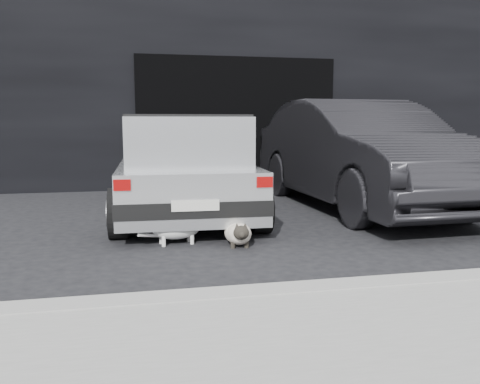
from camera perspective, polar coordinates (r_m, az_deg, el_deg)
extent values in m
plane|color=black|center=(6.27, -1.59, -4.28)|extent=(80.00, 80.00, 0.00)
cube|color=black|center=(12.27, -2.31, 13.36)|extent=(34.00, 4.00, 5.00)
cube|color=black|center=(10.24, -0.29, 7.74)|extent=(4.00, 0.10, 2.60)
cube|color=gray|center=(4.23, 19.03, -9.87)|extent=(18.00, 0.25, 0.12)
cube|color=silver|center=(7.24, -6.46, 1.12)|extent=(1.82, 3.84, 0.60)
cube|color=silver|center=(7.01, -6.43, 5.83)|extent=(1.57, 2.57, 0.60)
cube|color=black|center=(7.01, -6.43, 5.83)|extent=(1.58, 2.48, 0.49)
cube|color=black|center=(5.45, -5.10, -1.99)|extent=(1.71, 0.21, 0.17)
cube|color=black|center=(9.06, -7.27, 1.89)|extent=(1.71, 0.21, 0.17)
cube|color=silver|center=(5.36, -5.02, -1.53)|extent=(0.51, 0.03, 0.12)
cube|color=#8C0707|center=(5.32, -13.11, 0.75)|extent=(0.18, 0.03, 0.12)
cube|color=#8C0707|center=(5.46, 2.79, 1.12)|extent=(0.18, 0.03, 0.12)
cube|color=black|center=(7.00, -6.47, 8.42)|extent=(1.56, 2.32, 0.03)
cylinder|color=black|center=(5.92, -13.51, -2.36)|extent=(0.23, 0.59, 0.58)
cylinder|color=slate|center=(5.92, -14.63, -2.39)|extent=(0.03, 0.32, 0.32)
cylinder|color=black|center=(6.05, 2.30, -1.92)|extent=(0.23, 0.59, 0.58)
cylinder|color=slate|center=(6.08, 3.37, -1.89)|extent=(0.03, 0.32, 0.32)
cylinder|color=black|center=(8.56, -12.59, 0.76)|extent=(0.23, 0.59, 0.58)
cylinder|color=slate|center=(8.56, -13.37, 0.74)|extent=(0.03, 0.32, 0.32)
cylinder|color=black|center=(8.65, -1.59, 1.02)|extent=(0.23, 0.59, 0.58)
cylinder|color=slate|center=(8.67, -0.83, 1.04)|extent=(0.03, 0.32, 0.32)
imported|color=black|center=(8.04, 13.34, 4.18)|extent=(1.93, 5.12, 1.67)
ellipsoid|color=beige|center=(5.53, -0.25, -4.61)|extent=(0.34, 0.61, 0.23)
ellipsoid|color=beige|center=(5.38, -0.07, -4.67)|extent=(0.27, 0.27, 0.21)
ellipsoid|color=black|center=(5.22, 0.13, -4.60)|extent=(0.18, 0.16, 0.15)
sphere|color=black|center=(5.16, 0.23, -4.84)|extent=(0.07, 0.07, 0.07)
cone|color=black|center=(5.23, 0.57, -3.81)|extent=(0.06, 0.07, 0.08)
cone|color=black|center=(5.22, -0.35, -3.83)|extent=(0.06, 0.07, 0.08)
cylinder|color=black|center=(5.39, 0.74, -5.91)|extent=(0.05, 0.05, 0.07)
cylinder|color=black|center=(5.37, -0.81, -5.96)|extent=(0.05, 0.05, 0.07)
cylinder|color=black|center=(5.72, 0.27, -5.10)|extent=(0.05, 0.05, 0.07)
cylinder|color=black|center=(5.70, -1.19, -5.14)|extent=(0.05, 0.05, 0.07)
cylinder|color=black|center=(5.84, -0.62, -4.31)|extent=(0.12, 0.32, 0.10)
ellipsoid|color=silver|center=(5.57, -7.15, -4.12)|extent=(0.56, 0.34, 0.23)
ellipsoid|color=silver|center=(5.60, -5.83, -3.79)|extent=(0.26, 0.26, 0.19)
ellipsoid|color=silver|center=(5.62, -4.47, -2.92)|extent=(0.15, 0.17, 0.13)
sphere|color=silver|center=(5.64, -3.88, -2.95)|extent=(0.06, 0.06, 0.06)
cone|color=silver|center=(5.64, -4.74, -2.23)|extent=(0.07, 0.06, 0.07)
cone|color=silver|center=(5.57, -4.53, -2.36)|extent=(0.07, 0.06, 0.07)
cylinder|color=silver|center=(5.69, -5.75, -4.89)|extent=(0.04, 0.04, 0.13)
cylinder|color=silver|center=(5.57, -5.40, -5.17)|extent=(0.04, 0.04, 0.13)
cylinder|color=silver|center=(5.63, -8.84, -5.10)|extent=(0.04, 0.04, 0.13)
cylinder|color=silver|center=(5.50, -8.56, -5.40)|extent=(0.04, 0.04, 0.13)
cylinder|color=silver|center=(5.53, -10.06, -4.81)|extent=(0.27, 0.17, 0.09)
ellipsoid|color=gray|center=(5.52, -8.07, -3.98)|extent=(0.21, 0.17, 0.10)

